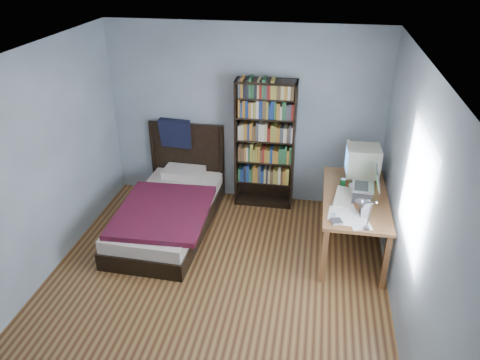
{
  "coord_description": "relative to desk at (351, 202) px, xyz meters",
  "views": [
    {
      "loc": [
        0.98,
        -3.94,
        3.44
      ],
      "look_at": [
        0.15,
        0.85,
        0.9
      ],
      "focal_mm": 35.0,
      "sensor_mm": 36.0,
      "label": 1
    }
  ],
  "objects": [
    {
      "name": "room",
      "position": [
        -1.48,
        -1.42,
        0.84
      ],
      "size": [
        4.2,
        4.24,
        2.5
      ],
      "color": "#4A2815",
      "rests_on": "ground"
    },
    {
      "name": "external_drive",
      "position": [
        -0.23,
        -1.03,
        0.33
      ],
      "size": [
        0.14,
        0.14,
        0.02
      ],
      "primitive_type": "cube",
      "rotation": [
        0.0,
        0.0,
        0.34
      ],
      "color": "gray",
      "rests_on": "desk"
    },
    {
      "name": "laptop",
      "position": [
        0.08,
        -0.45,
        0.43
      ],
      "size": [
        0.33,
        0.34,
        0.39
      ],
      "color": "#2D2D30",
      "rests_on": "desk"
    },
    {
      "name": "desk_lamp",
      "position": [
        -0.04,
        -1.47,
        0.78
      ],
      "size": [
        0.22,
        0.48,
        0.57
      ],
      "color": "#99999E",
      "rests_on": "desk"
    },
    {
      "name": "speaker",
      "position": [
        0.07,
        -0.85,
        0.41
      ],
      "size": [
        0.1,
        0.1,
        0.19
      ],
      "primitive_type": "cube",
      "rotation": [
        0.0,
        0.0,
        0.07
      ],
      "color": "gray",
      "rests_on": "desk"
    },
    {
      "name": "bookshelf",
      "position": [
        -1.19,
        0.52,
        0.49
      ],
      "size": [
        0.81,
        0.3,
        1.81
      ],
      "color": "black",
      "rests_on": "floor"
    },
    {
      "name": "phone_silver",
      "position": [
        -0.23,
        -0.67,
        0.33
      ],
      "size": [
        0.07,
        0.1,
        0.02
      ],
      "primitive_type": "cube",
      "rotation": [
        0.0,
        0.0,
        0.32
      ],
      "color": "#B8B8BD",
      "rests_on": "desk"
    },
    {
      "name": "bed",
      "position": [
        -2.35,
        -0.28,
        -0.16
      ],
      "size": [
        1.15,
        2.13,
        1.16
      ],
      "color": "black",
      "rests_on": "floor"
    },
    {
      "name": "desk",
      "position": [
        0.0,
        0.0,
        0.0
      ],
      "size": [
        0.75,
        1.51,
        0.73
      ],
      "color": "brown",
      "rests_on": "floor"
    },
    {
      "name": "phone_grey",
      "position": [
        -0.26,
        -0.92,
        0.33
      ],
      "size": [
        0.06,
        0.1,
        0.02
      ],
      "primitive_type": "cube",
      "rotation": [
        0.0,
        0.0,
        -0.08
      ],
      "color": "gray",
      "rests_on": "desk"
    },
    {
      "name": "crt_monitor",
      "position": [
        0.07,
        0.04,
        0.57
      ],
      "size": [
        0.41,
        0.38,
        0.45
      ],
      "color": "beige",
      "rests_on": "desk"
    },
    {
      "name": "keyboard",
      "position": [
        -0.14,
        -0.5,
        0.33
      ],
      "size": [
        0.26,
        0.52,
        0.05
      ],
      "primitive_type": "cube",
      "rotation": [
        0.0,
        0.07,
        -0.13
      ],
      "color": "beige",
      "rests_on": "desk"
    },
    {
      "name": "mouse",
      "position": [
        -0.04,
        -0.18,
        0.34
      ],
      "size": [
        0.07,
        0.12,
        0.04
      ],
      "primitive_type": "ellipsoid",
      "color": "silver",
      "rests_on": "desk"
    },
    {
      "name": "soda_can",
      "position": [
        -0.15,
        -0.21,
        0.37
      ],
      "size": [
        0.06,
        0.06,
        0.11
      ],
      "primitive_type": "cylinder",
      "color": "#07380F",
      "rests_on": "desk"
    }
  ]
}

